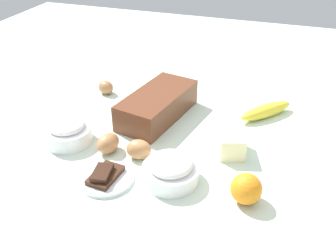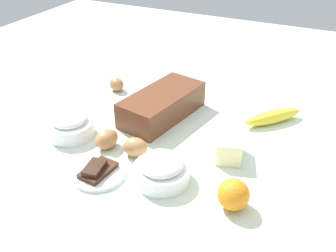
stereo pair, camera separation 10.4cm
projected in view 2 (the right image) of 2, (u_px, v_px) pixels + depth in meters
ground_plane at (168, 141)px, 1.06m from camera, size 2.40×2.40×0.02m
loaf_pan at (162, 104)px, 1.14m from camera, size 0.30×0.18×0.08m
flour_bowl at (161, 169)px, 0.89m from camera, size 0.14×0.14×0.07m
sugar_bowl at (70, 125)px, 1.06m from camera, size 0.13×0.13×0.07m
banana at (273, 117)px, 1.12m from camera, size 0.17×0.16×0.04m
orange_fruit at (233, 194)px, 0.81m from camera, size 0.07×0.07×0.07m
butter_block at (229, 147)px, 0.97m from camera, size 0.10×0.09×0.06m
egg_near_butter at (135, 147)px, 0.98m from camera, size 0.06×0.07×0.05m
egg_beside_bowl at (117, 84)px, 1.30m from camera, size 0.07×0.07×0.05m
egg_loose at (107, 139)px, 1.01m from camera, size 0.08×0.06×0.05m
chocolate_plate at (98, 172)px, 0.91m from camera, size 0.13×0.13×0.03m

